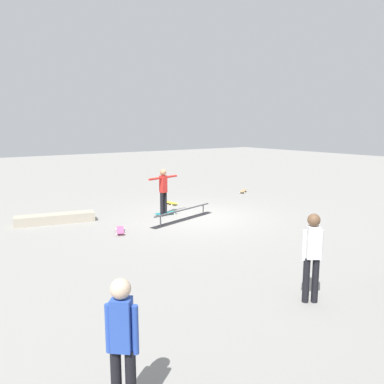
{
  "coord_description": "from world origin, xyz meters",
  "views": [
    {
      "loc": [
        7.51,
        10.5,
        3.09
      ],
      "look_at": [
        0.54,
        0.6,
        1.0
      ],
      "focal_mm": 36.63,
      "sensor_mm": 36.0,
      "label": 1
    }
  ],
  "objects_px": {
    "skater_main": "(163,189)",
    "skate_ledge": "(55,219)",
    "bystander_white_shirt": "(312,253)",
    "skateboard_main": "(166,213)",
    "loose_skateboard_pink": "(120,230)",
    "loose_skateboard_yellow": "(169,202)",
    "loose_skateboard_natural": "(243,191)",
    "bystander_blue_shirt": "(122,341)",
    "grind_rail": "(183,215)"
  },
  "relations": [
    {
      "from": "skater_main",
      "to": "skate_ledge",
      "type": "bearing_deg",
      "value": 146.78
    },
    {
      "from": "skate_ledge",
      "to": "bystander_white_shirt",
      "type": "height_order",
      "value": "bystander_white_shirt"
    },
    {
      "from": "skate_ledge",
      "to": "skateboard_main",
      "type": "relative_size",
      "value": 3.0
    },
    {
      "from": "bystander_white_shirt",
      "to": "loose_skateboard_pink",
      "type": "xyz_separation_m",
      "value": [
        0.81,
        -6.08,
        -0.83
      ]
    },
    {
      "from": "loose_skateboard_yellow",
      "to": "loose_skateboard_natural",
      "type": "bearing_deg",
      "value": 85.8
    },
    {
      "from": "bystander_white_shirt",
      "to": "loose_skateboard_yellow",
      "type": "xyz_separation_m",
      "value": [
        -2.51,
        -8.71,
        -0.83
      ]
    },
    {
      "from": "bystander_blue_shirt",
      "to": "loose_skateboard_natural",
      "type": "height_order",
      "value": "bystander_blue_shirt"
    },
    {
      "from": "grind_rail",
      "to": "loose_skateboard_yellow",
      "type": "distance_m",
      "value": 2.61
    },
    {
      "from": "bystander_white_shirt",
      "to": "loose_skateboard_pink",
      "type": "height_order",
      "value": "bystander_white_shirt"
    },
    {
      "from": "bystander_blue_shirt",
      "to": "loose_skateboard_pink",
      "type": "xyz_separation_m",
      "value": [
        -3.07,
        -6.73,
        -0.81
      ]
    },
    {
      "from": "skate_ledge",
      "to": "loose_skateboard_yellow",
      "type": "distance_m",
      "value": 4.55
    },
    {
      "from": "grind_rail",
      "to": "skate_ledge",
      "type": "relative_size",
      "value": 1.16
    },
    {
      "from": "loose_skateboard_yellow",
      "to": "skate_ledge",
      "type": "bearing_deg",
      "value": -94.05
    },
    {
      "from": "bystander_white_shirt",
      "to": "loose_skateboard_yellow",
      "type": "relative_size",
      "value": 1.94
    },
    {
      "from": "skate_ledge",
      "to": "bystander_white_shirt",
      "type": "bearing_deg",
      "value": 103.7
    },
    {
      "from": "skater_main",
      "to": "bystander_white_shirt",
      "type": "distance_m",
      "value": 7.28
    },
    {
      "from": "bystander_white_shirt",
      "to": "skateboard_main",
      "type": "bearing_deg",
      "value": -65.79
    },
    {
      "from": "grind_rail",
      "to": "loose_skateboard_yellow",
      "type": "bearing_deg",
      "value": -127.49
    },
    {
      "from": "skateboard_main",
      "to": "loose_skateboard_yellow",
      "type": "distance_m",
      "value": 1.84
    },
    {
      "from": "loose_skateboard_yellow",
      "to": "grind_rail",
      "type": "bearing_deg",
      "value": -31.12
    },
    {
      "from": "skater_main",
      "to": "loose_skateboard_pink",
      "type": "bearing_deg",
      "value": -167.35
    },
    {
      "from": "skateboard_main",
      "to": "loose_skateboard_natural",
      "type": "xyz_separation_m",
      "value": [
        -5.32,
        -1.88,
        0.0
      ]
    },
    {
      "from": "skater_main",
      "to": "bystander_blue_shirt",
      "type": "relative_size",
      "value": 1.03
    },
    {
      "from": "skateboard_main",
      "to": "bystander_blue_shirt",
      "type": "bearing_deg",
      "value": 57.74
    },
    {
      "from": "skater_main",
      "to": "bystander_blue_shirt",
      "type": "height_order",
      "value": "skater_main"
    },
    {
      "from": "grind_rail",
      "to": "bystander_white_shirt",
      "type": "height_order",
      "value": "bystander_white_shirt"
    },
    {
      "from": "skateboard_main",
      "to": "grind_rail",
      "type": "bearing_deg",
      "value": 97.88
    },
    {
      "from": "bystander_blue_shirt",
      "to": "loose_skateboard_natural",
      "type": "bearing_deg",
      "value": -96.29
    },
    {
      "from": "bystander_white_shirt",
      "to": "bystander_blue_shirt",
      "type": "distance_m",
      "value": 3.93
    },
    {
      "from": "grind_rail",
      "to": "skater_main",
      "type": "xyz_separation_m",
      "value": [
        0.23,
        -0.87,
        0.78
      ]
    },
    {
      "from": "bystander_blue_shirt",
      "to": "loose_skateboard_yellow",
      "type": "xyz_separation_m",
      "value": [
        -6.39,
        -9.36,
        -0.81
      ]
    },
    {
      "from": "grind_rail",
      "to": "loose_skateboard_pink",
      "type": "height_order",
      "value": "grind_rail"
    },
    {
      "from": "skate_ledge",
      "to": "loose_skateboard_yellow",
      "type": "relative_size",
      "value": 2.94
    },
    {
      "from": "skateboard_main",
      "to": "loose_skateboard_pink",
      "type": "xyz_separation_m",
      "value": [
        2.25,
        1.13,
        0.0
      ]
    },
    {
      "from": "loose_skateboard_natural",
      "to": "loose_skateboard_pink",
      "type": "distance_m",
      "value": 8.15
    },
    {
      "from": "skater_main",
      "to": "loose_skateboard_natural",
      "type": "xyz_separation_m",
      "value": [
        -5.45,
        -1.93,
        -0.87
      ]
    },
    {
      "from": "skate_ledge",
      "to": "bystander_blue_shirt",
      "type": "bearing_deg",
      "value": 78.27
    },
    {
      "from": "skater_main",
      "to": "bystander_white_shirt",
      "type": "height_order",
      "value": "skater_main"
    },
    {
      "from": "skateboard_main",
      "to": "loose_skateboard_natural",
      "type": "distance_m",
      "value": 5.64
    },
    {
      "from": "grind_rail",
      "to": "bystander_blue_shirt",
      "type": "xyz_separation_m",
      "value": [
        5.42,
        6.94,
        0.73
      ]
    },
    {
      "from": "grind_rail",
      "to": "skate_ledge",
      "type": "xyz_separation_m",
      "value": [
        3.56,
        -2.0,
        -0.01
      ]
    },
    {
      "from": "skateboard_main",
      "to": "loose_skateboard_yellow",
      "type": "relative_size",
      "value": 0.98
    },
    {
      "from": "skate_ledge",
      "to": "loose_skateboard_pink",
      "type": "bearing_deg",
      "value": 118.66
    },
    {
      "from": "loose_skateboard_natural",
      "to": "skateboard_main",
      "type": "bearing_deg",
      "value": 164.28
    },
    {
      "from": "grind_rail",
      "to": "loose_skateboard_natural",
      "type": "xyz_separation_m",
      "value": [
        -5.22,
        -2.8,
        -0.08
      ]
    },
    {
      "from": "skater_main",
      "to": "loose_skateboard_natural",
      "type": "distance_m",
      "value": 5.85
    },
    {
      "from": "bystander_blue_shirt",
      "to": "loose_skateboard_yellow",
      "type": "bearing_deg",
      "value": -83.06
    },
    {
      "from": "skateboard_main",
      "to": "loose_skateboard_yellow",
      "type": "bearing_deg",
      "value": -123.54
    },
    {
      "from": "skateboard_main",
      "to": "bystander_blue_shirt",
      "type": "relative_size",
      "value": 0.51
    },
    {
      "from": "bystander_blue_shirt",
      "to": "loose_skateboard_natural",
      "type": "relative_size",
      "value": 2.04
    }
  ]
}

